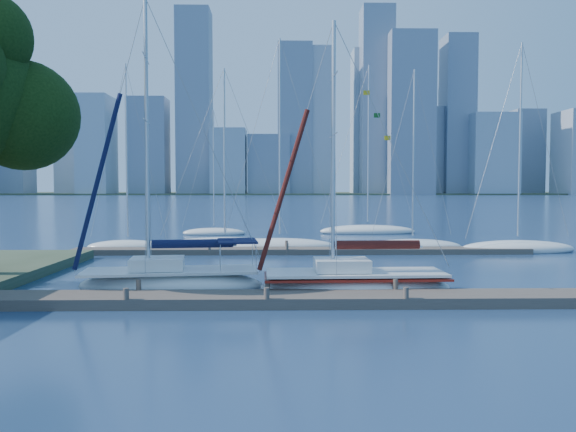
{
  "coord_description": "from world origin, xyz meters",
  "views": [
    {
      "loc": [
        0.38,
        -20.76,
        4.41
      ],
      "look_at": [
        0.86,
        4.0,
        3.11
      ],
      "focal_mm": 35.0,
      "sensor_mm": 36.0,
      "label": 1
    }
  ],
  "objects": [
    {
      "name": "bg_boat_1",
      "position": [
        -3.34,
        19.01,
        0.27
      ],
      "size": [
        9.24,
        3.72,
        13.06
      ],
      "rotation": [
        0.0,
        0.0,
        0.15
      ],
      "color": "silver",
      "rests_on": "ground"
    },
    {
      "name": "bg_boat_6",
      "position": [
        -5.41,
        30.54,
        0.24
      ],
      "size": [
        5.94,
        2.66,
        11.64
      ],
      "rotation": [
        0.0,
        0.0,
        0.14
      ],
      "color": "silver",
      "rests_on": "ground"
    },
    {
      "name": "near_dock",
      "position": [
        0.0,
        0.0,
        0.2
      ],
      "size": [
        26.0,
        2.0,
        0.4
      ],
      "primitive_type": "cube",
      "color": "#4A3E36",
      "rests_on": "ground"
    },
    {
      "name": "bg_boat_4",
      "position": [
        9.8,
        17.97,
        0.27
      ],
      "size": [
        7.25,
        4.94,
        12.81
      ],
      "rotation": [
        0.0,
        0.0,
        0.43
      ],
      "color": "silver",
      "rests_on": "ground"
    },
    {
      "name": "sailboat_maroon",
      "position": [
        3.56,
        2.06,
        0.92
      ],
      "size": [
        7.92,
        2.79,
        11.61
      ],
      "rotation": [
        0.0,
        0.0,
        0.03
      ],
      "color": "silver",
      "rests_on": "ground"
    },
    {
      "name": "far_dock",
      "position": [
        2.0,
        16.0,
        0.18
      ],
      "size": [
        30.0,
        1.8,
        0.36
      ],
      "primitive_type": "cube",
      "color": "#4A3E36",
      "rests_on": "ground"
    },
    {
      "name": "far_shore",
      "position": [
        0.0,
        320.0,
        0.0
      ],
      "size": [
        800.0,
        100.0,
        1.5
      ],
      "primitive_type": "cube",
      "color": "#38472D",
      "rests_on": "ground"
    },
    {
      "name": "bg_boat_0",
      "position": [
        -10.08,
        18.56,
        0.26
      ],
      "size": [
        6.0,
        3.11,
        13.21
      ],
      "rotation": [
        0.0,
        0.0,
        -0.2
      ],
      "color": "silver",
      "rests_on": "ground"
    },
    {
      "name": "bg_boat_5",
      "position": [
        16.59,
        16.54,
        0.29
      ],
      "size": [
        8.03,
        3.72,
        14.31
      ],
      "rotation": [
        0.0,
        0.0,
        0.18
      ],
      "color": "silver",
      "rests_on": "ground"
    },
    {
      "name": "skyline",
      "position": [
        19.32,
        290.47,
        35.46
      ],
      "size": [
        503.32,
        51.31,
        101.94
      ],
      "color": "#8095A5",
      "rests_on": "ground"
    },
    {
      "name": "ground",
      "position": [
        0.0,
        0.0,
        0.0
      ],
      "size": [
        700.0,
        700.0,
        0.0
      ],
      "primitive_type": "plane",
      "color": "#17294C",
      "rests_on": "ground"
    },
    {
      "name": "bg_boat_2",
      "position": [
        0.56,
        18.2,
        0.3
      ],
      "size": [
        8.35,
        4.14,
        14.95
      ],
      "rotation": [
        0.0,
        0.0,
        -0.22
      ],
      "color": "silver",
      "rests_on": "ground"
    },
    {
      "name": "bg_boat_7",
      "position": [
        8.88,
        31.6,
        0.3
      ],
      "size": [
        9.18,
        3.43,
        16.04
      ],
      "rotation": [
        0.0,
        0.0,
        0.11
      ],
      "color": "silver",
      "rests_on": "ground"
    },
    {
      "name": "sailboat_navy",
      "position": [
        -4.11,
        2.78,
        1.04
      ],
      "size": [
        8.02,
        3.44,
        12.69
      ],
      "rotation": [
        0.0,
        0.0,
        0.12
      ],
      "color": "silver",
      "rests_on": "ground"
    }
  ]
}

